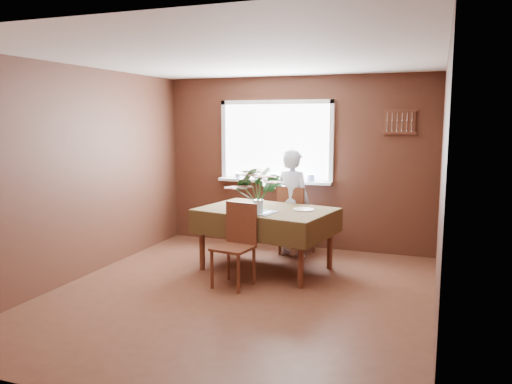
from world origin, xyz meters
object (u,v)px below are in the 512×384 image
(dining_table, at_px, (266,216))
(flower_bouquet, at_px, (258,184))
(chair_near, at_px, (237,241))
(seated_woman, at_px, (293,203))
(chair_far, at_px, (294,218))

(dining_table, distance_m, flower_bouquet, 0.51)
(chair_near, relative_size, seated_woman, 0.63)
(chair_near, distance_m, flower_bouquet, 0.74)
(chair_far, relative_size, seated_woman, 0.66)
(dining_table, relative_size, chair_far, 1.82)
(chair_near, height_order, flower_bouquet, flower_bouquet)
(chair_far, xyz_separation_m, flower_bouquet, (-0.16, -1.03, 0.59))
(chair_near, bearing_deg, chair_far, 88.41)
(seated_woman, height_order, flower_bouquet, seated_woman)
(dining_table, bearing_deg, chair_near, -89.96)
(chair_far, height_order, flower_bouquet, flower_bouquet)
(chair_near, distance_m, seated_woman, 1.44)
(chair_near, relative_size, flower_bouquet, 1.54)
(dining_table, bearing_deg, chair_far, 89.67)
(dining_table, relative_size, flower_bouquet, 2.90)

